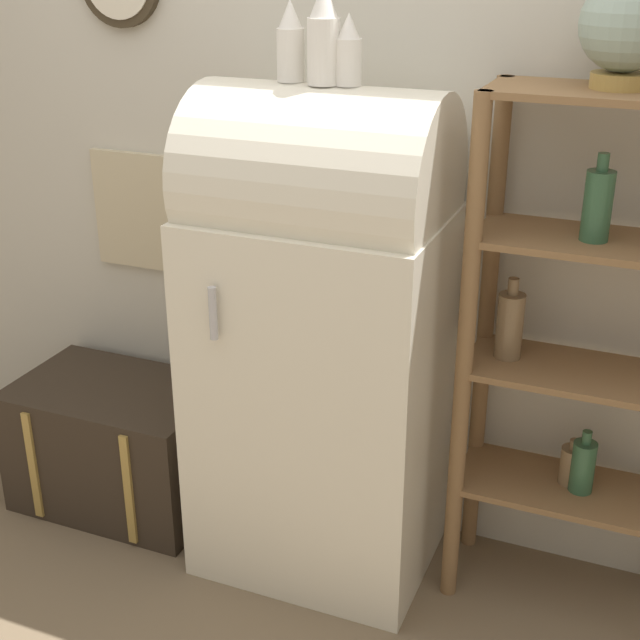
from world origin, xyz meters
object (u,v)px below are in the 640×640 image
globe (626,27)px  vase_center (324,37)px  vase_left (290,44)px  vase_right (349,52)px  suitcase_trunk (120,444)px  refrigerator (321,337)px

globe → vase_center: (-0.76, -0.13, -0.04)m
vase_left → vase_center: (0.11, -0.02, 0.02)m
vase_center → vase_right: bearing=8.4°
suitcase_trunk → refrigerator: bearing=-0.6°
refrigerator → vase_center: size_ratio=5.87×
vase_left → suitcase_trunk: bearing=-179.6°
refrigerator → vase_left: 0.87m
suitcase_trunk → vase_right: bearing=-0.2°
refrigerator → vase_left: (-0.10, 0.01, 0.86)m
refrigerator → vase_right: 0.85m
vase_right → vase_left: bearing=177.3°
suitcase_trunk → vase_center: 1.67m
vase_center → vase_right: 0.08m
vase_left → vase_center: vase_center is taller
refrigerator → vase_left: vase_left is taller
vase_left → refrigerator: bearing=-7.5°
globe → vase_center: bearing=-170.3°
refrigerator → vase_right: (0.08, 0.00, 0.85)m
suitcase_trunk → globe: bearing=4.3°
vase_left → vase_right: vase_left is taller
vase_center → refrigerator: bearing=150.4°
refrigerator → vase_left: size_ratio=7.19×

